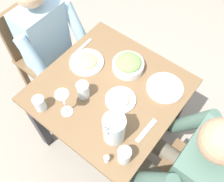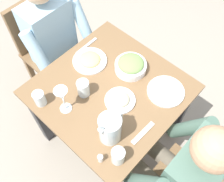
% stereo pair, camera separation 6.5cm
% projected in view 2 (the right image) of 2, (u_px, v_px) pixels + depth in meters
% --- Properties ---
extents(ground_plane, '(8.00, 8.00, 0.00)m').
position_uv_depth(ground_plane, '(111.00, 134.00, 2.17)').
color(ground_plane, gray).
extents(dining_table, '(0.83, 0.83, 0.71)m').
position_uv_depth(dining_table, '(110.00, 99.00, 1.68)').
color(dining_table, brown).
rests_on(dining_table, ground_plane).
extents(chair_far, '(0.40, 0.40, 0.86)m').
position_uv_depth(chair_far, '(46.00, 45.00, 2.05)').
color(chair_far, brown).
rests_on(chair_far, ground_plane).
extents(diner_near, '(0.48, 0.53, 1.16)m').
position_uv_depth(diner_near, '(173.00, 165.00, 1.40)').
color(diner_near, '#4C6B5B').
rests_on(diner_near, ground_plane).
extents(diner_far, '(0.48, 0.53, 1.16)m').
position_uv_depth(diner_far, '(60.00, 45.00, 1.86)').
color(diner_far, '#9EC6E0').
rests_on(diner_far, ground_plane).
extents(water_pitcher, '(0.16, 0.12, 0.19)m').
position_uv_depth(water_pitcher, '(110.00, 129.00, 1.33)').
color(water_pitcher, silver).
rests_on(water_pitcher, dining_table).
extents(salad_bowl, '(0.20, 0.20, 0.09)m').
position_uv_depth(salad_bowl, '(131.00, 65.00, 1.61)').
color(salad_bowl, white).
rests_on(salad_bowl, dining_table).
extents(plate_yoghurt, '(0.22, 0.22, 0.05)m').
position_uv_depth(plate_yoghurt, '(166.00, 90.00, 1.54)').
color(plate_yoghurt, white).
rests_on(plate_yoghurt, dining_table).
extents(plate_beans, '(0.18, 0.18, 0.04)m').
position_uv_depth(plate_beans, '(120.00, 100.00, 1.51)').
color(plate_beans, white).
rests_on(plate_beans, dining_table).
extents(plate_fries, '(0.22, 0.22, 0.04)m').
position_uv_depth(plate_fries, '(90.00, 60.00, 1.67)').
color(plate_fries, white).
rests_on(plate_fries, dining_table).
extents(water_glass_near_left, '(0.07, 0.07, 0.11)m').
position_uv_depth(water_glass_near_left, '(83.00, 88.00, 1.51)').
color(water_glass_near_left, silver).
rests_on(water_glass_near_left, dining_table).
extents(water_glass_far_left, '(0.07, 0.07, 0.10)m').
position_uv_depth(water_glass_far_left, '(40.00, 98.00, 1.48)').
color(water_glass_far_left, silver).
rests_on(water_glass_far_left, dining_table).
extents(water_glass_by_pitcher, '(0.07, 0.07, 0.11)m').
position_uv_depth(water_glass_by_pitcher, '(118.00, 156.00, 1.29)').
color(water_glass_by_pitcher, silver).
rests_on(water_glass_by_pitcher, dining_table).
extents(wine_glass, '(0.08, 0.08, 0.20)m').
position_uv_depth(wine_glass, '(62.00, 96.00, 1.38)').
color(wine_glass, silver).
rests_on(wine_glass, dining_table).
extents(salt_shaker, '(0.03, 0.03, 0.05)m').
position_uv_depth(salt_shaker, '(100.00, 158.00, 1.31)').
color(salt_shaker, white).
rests_on(salt_shaker, dining_table).
extents(fork_near, '(0.17, 0.03, 0.01)m').
position_uv_depth(fork_near, '(143.00, 133.00, 1.41)').
color(fork_near, silver).
rests_on(fork_near, dining_table).
extents(knife_near, '(0.19, 0.02, 0.01)m').
position_uv_depth(knife_near, '(87.00, 46.00, 1.75)').
color(knife_near, silver).
rests_on(knife_near, dining_table).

